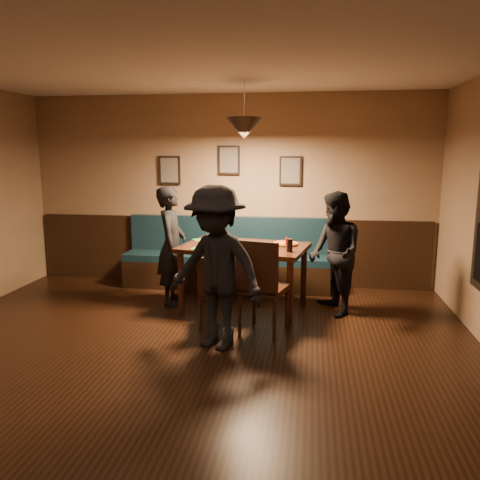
{
  "coord_description": "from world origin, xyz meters",
  "views": [
    {
      "loc": [
        1.21,
        -3.6,
        1.98
      ],
      "look_at": [
        0.39,
        1.94,
        0.95
      ],
      "focal_mm": 36.24,
      "sensor_mm": 36.0,
      "label": 1
    }
  ],
  "objects": [
    {
      "name": "floor",
      "position": [
        0.0,
        0.0,
        0.0
      ],
      "size": [
        7.0,
        7.0,
        0.0
      ],
      "primitive_type": "plane",
      "color": "black",
      "rests_on": "ground"
    },
    {
      "name": "ceiling",
      "position": [
        0.0,
        0.0,
        2.8
      ],
      "size": [
        7.0,
        7.0,
        0.0
      ],
      "primitive_type": "plane",
      "rotation": [
        3.14,
        0.0,
        0.0
      ],
      "color": "silver",
      "rests_on": "ground"
    },
    {
      "name": "wall_back",
      "position": [
        0.0,
        3.5,
        1.4
      ],
      "size": [
        6.0,
        0.0,
        6.0
      ],
      "primitive_type": "plane",
      "rotation": [
        1.57,
        0.0,
        0.0
      ],
      "color": "#8C704F",
      "rests_on": "ground"
    },
    {
      "name": "wainscot",
      "position": [
        0.0,
        3.47,
        0.5
      ],
      "size": [
        5.88,
        0.06,
        1.0
      ],
      "primitive_type": "cube",
      "color": "black",
      "rests_on": "ground"
    },
    {
      "name": "booth_bench",
      "position": [
        0.0,
        3.2,
        0.5
      ],
      "size": [
        3.0,
        0.6,
        1.0
      ],
      "primitive_type": null,
      "color": "#0F232D",
      "rests_on": "ground"
    },
    {
      "name": "picture_left",
      "position": [
        -0.9,
        3.47,
        1.7
      ],
      "size": [
        0.32,
        0.04,
        0.42
      ],
      "primitive_type": "cube",
      "color": "black",
      "rests_on": "wall_back"
    },
    {
      "name": "picture_center",
      "position": [
        0.0,
        3.47,
        1.85
      ],
      "size": [
        0.32,
        0.04,
        0.42
      ],
      "primitive_type": "cube",
      "color": "black",
      "rests_on": "wall_back"
    },
    {
      "name": "picture_right",
      "position": [
        0.9,
        3.47,
        1.7
      ],
      "size": [
        0.32,
        0.04,
        0.42
      ],
      "primitive_type": "cube",
      "color": "black",
      "rests_on": "wall_back"
    },
    {
      "name": "pendant_lamp",
      "position": [
        0.39,
        2.29,
        2.25
      ],
      "size": [
        0.44,
        0.44,
        0.25
      ],
      "primitive_type": "cone",
      "rotation": [
        3.14,
        0.0,
        0.0
      ],
      "color": "black",
      "rests_on": "ceiling"
    },
    {
      "name": "dining_table",
      "position": [
        0.39,
        2.29,
        0.41
      ],
      "size": [
        1.67,
        1.23,
        0.82
      ],
      "primitive_type": "cube",
      "rotation": [
        0.0,
        0.0,
        -0.18
      ],
      "color": "black",
      "rests_on": "floor"
    },
    {
      "name": "chair_near_left",
      "position": [
        0.15,
        1.58,
        0.42
      ],
      "size": [
        0.45,
        0.45,
        0.85
      ],
      "primitive_type": null,
      "rotation": [
        0.0,
        0.0,
        0.22
      ],
      "color": "black",
      "rests_on": "floor"
    },
    {
      "name": "chair_near_right",
      "position": [
        0.72,
        1.49,
        0.53
      ],
      "size": [
        0.58,
        0.58,
        1.06
      ],
      "primitive_type": null,
      "rotation": [
        0.0,
        0.0,
        -0.28
      ],
      "color": "black",
      "rests_on": "floor"
    },
    {
      "name": "diner_left",
      "position": [
        -0.58,
        2.38,
        0.77
      ],
      "size": [
        0.42,
        0.59,
        1.54
      ],
      "primitive_type": "imported",
      "rotation": [
        0.0,
        0.0,
        1.66
      ],
      "color": "black",
      "rests_on": "floor"
    },
    {
      "name": "diner_right",
      "position": [
        1.51,
        2.26,
        0.75
      ],
      "size": [
        0.79,
        0.89,
        1.51
      ],
      "primitive_type": "imported",
      "rotation": [
        0.0,
        0.0,
        -1.22
      ],
      "color": "black",
      "rests_on": "floor"
    },
    {
      "name": "diner_front",
      "position": [
        0.28,
        1.02,
        0.83
      ],
      "size": [
        1.23,
        0.99,
        1.66
      ],
      "primitive_type": "imported",
      "rotation": [
        0.0,
        0.0,
        -0.41
      ],
      "color": "black",
      "rests_on": "floor"
    },
    {
      "name": "pizza_a",
      "position": [
        -0.04,
        2.41,
        0.84
      ],
      "size": [
        0.39,
        0.39,
        0.04
      ],
      "primitive_type": "cylinder",
      "rotation": [
        0.0,
        0.0,
        -0.16
      ],
      "color": "orange",
      "rests_on": "dining_table"
    },
    {
      "name": "pizza_b",
      "position": [
        0.44,
        2.13,
        0.84
      ],
      "size": [
        0.36,
        0.36,
        0.04
      ],
      "primitive_type": "cylinder",
      "rotation": [
        0.0,
        0.0,
        0.06
      ],
      "color": "orange",
      "rests_on": "dining_table"
    },
    {
      "name": "pizza_c",
      "position": [
        0.9,
        2.39,
        0.84
      ],
      "size": [
        0.33,
        0.33,
        0.04
      ],
      "primitive_type": "cylinder",
      "rotation": [
        0.0,
        0.0,
        0.06
      ],
      "color": "orange",
      "rests_on": "dining_table"
    },
    {
      "name": "soda_glass",
      "position": [
        0.97,
        1.99,
        0.89
      ],
      "size": [
        0.09,
        0.09,
        0.15
      ],
      "primitive_type": "cylinder",
      "rotation": [
        0.0,
        0.0,
        0.38
      ],
      "color": "black",
      "rests_on": "dining_table"
    },
    {
      "name": "tabasco_bottle",
      "position": [
        0.92,
        2.27,
        0.88
      ],
      "size": [
        0.03,
        0.03,
        0.13
      ],
      "primitive_type": "cylinder",
      "rotation": [
        0.0,
        0.0,
        -0.15
      ],
      "color": "#94040B",
      "rests_on": "dining_table"
    },
    {
      "name": "napkin_a",
      "position": [
        -0.25,
        2.57,
        0.82
      ],
      "size": [
        0.22,
        0.22,
        0.01
      ],
      "primitive_type": "cube",
      "rotation": [
        0.0,
        0.0,
        0.55
      ],
      "color": "#22802F",
      "rests_on": "dining_table"
    },
    {
      "name": "napkin_b",
      "position": [
        -0.13,
        2.0,
        0.82
      ],
      "size": [
        0.16,
        0.16,
        0.01
      ],
      "primitive_type": "cube",
      "rotation": [
        0.0,
        0.0,
        -0.1
      ],
      "color": "#217E30",
      "rests_on": "dining_table"
    },
    {
      "name": "cutlery_set",
      "position": [
        0.34,
        1.9,
        0.82
      ],
      "size": [
        0.2,
        0.05,
        0.0
      ],
      "primitive_type": "cube",
      "rotation": [
        0.0,
        0.0,
        1.41
      ],
      "color": "white",
      "rests_on": "dining_table"
    }
  ]
}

